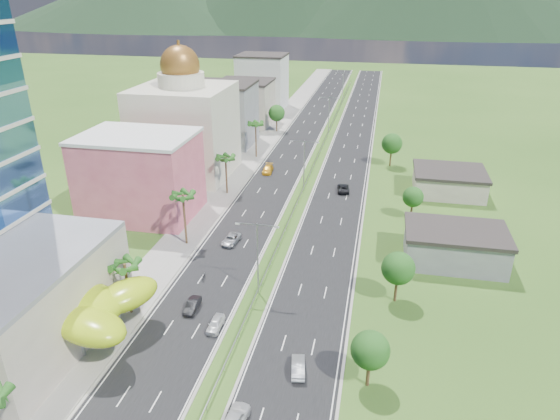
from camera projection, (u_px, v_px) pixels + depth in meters
The scene contains 35 objects.
ground at pixel (239, 337), 62.03m from camera, with size 500.00×500.00×0.00m, color #2D5119.
road_left at pixel (300, 137), 143.78m from camera, with size 11.00×260.00×0.04m, color black.
road_right at pixel (352, 140), 141.00m from camera, with size 11.00×260.00×0.04m, color black.
sidewalk_left at pixel (268, 136), 145.53m from camera, with size 7.00×260.00×0.12m, color gray.
median_guardrail at pixel (318, 156), 126.06m from camera, with size 0.10×216.06×0.76m.
streetlight_median_b at pixel (258, 251), 68.19m from camera, with size 6.04×0.25×11.00m.
streetlight_median_c at pixel (304, 160), 103.91m from camera, with size 6.04×0.25×11.00m.
streetlight_median_d at pixel (329, 112), 144.10m from camera, with size 6.04×0.25×11.00m.
streetlight_median_e at pixel (343, 84), 184.29m from camera, with size 6.04×0.25×11.00m.
lime_canopy at pixel (69, 303), 60.11m from camera, with size 18.00×15.00×7.40m.
pink_shophouse at pixel (140, 177), 92.71m from camera, with size 20.00×15.00×15.00m, color #C24F63.
domed_building at pixel (185, 126), 111.67m from camera, with size 20.00×20.00×28.70m.
midrise_grey at pixel (224, 115), 135.19m from camera, with size 16.00×15.00×16.00m, color slate.
midrise_beige at pixel (245, 103), 155.45m from camera, with size 16.00×15.00×13.00m, color #A69989.
midrise_white at pixel (262, 83), 174.97m from camera, with size 16.00×15.00×18.00m, color silver.
shed_near at pixel (454, 247), 78.14m from camera, with size 15.00×10.00×5.00m, color slate.
shed_far at pixel (448, 183), 104.69m from camera, with size 14.00×12.00×4.40m, color #A69989.
palm_tree_b at pixel (125, 267), 63.79m from camera, with size 3.60×3.60×8.10m.
palm_tree_c at pixel (183, 197), 81.06m from camera, with size 3.60×3.60×9.60m.
palm_tree_d at pixel (226, 159), 101.99m from camera, with size 3.60×3.60×8.60m.
palm_tree_e at pixel (256, 125), 124.00m from camera, with size 3.60×3.60×9.40m.
leafy_tree_lfar at pixel (277, 113), 147.45m from camera, with size 4.90×4.90×8.05m.
leafy_tree_ra at pixel (370, 350), 52.64m from camera, with size 4.20×4.20×6.90m.
leafy_tree_rb at pixel (398, 268), 67.10m from camera, with size 4.55×4.55×7.47m.
leafy_tree_rc at pixel (413, 197), 91.88m from camera, with size 3.85×3.85×6.33m.
leafy_tree_rd at pixel (392, 144), 118.92m from camera, with size 4.90×4.90×8.05m.
mountain_ridge at pixel (439, 34), 452.79m from camera, with size 860.00×140.00×90.00m, color black, non-canonical shape.
car_white_near_left at pixel (216, 324), 63.33m from camera, with size 1.59×3.94×1.34m, color silver.
car_dark_left at pixel (192, 305), 67.00m from camera, with size 1.41×4.04×1.33m, color black.
car_silver_mid_left at pixel (231, 239), 84.44m from camera, with size 2.20×4.78×1.33m, color #96989D.
car_yellow_far_left at pixel (268, 169), 116.54m from camera, with size 2.16×5.32×1.54m, color gold.
car_white_near_right at pixel (234, 420), 49.08m from camera, with size 2.01×4.99×1.70m, color silver.
car_silver_right at pixel (298, 367), 56.17m from camera, with size 1.48×4.24×1.40m, color #A6A9AD.
car_dark_far_right at pixel (343, 188), 105.74m from camera, with size 2.38×5.17×1.44m, color black.
motorcycle at pixel (204, 275), 73.99m from camera, with size 0.61×2.02×1.29m, color black.
Camera 1 is at (15.17, -48.00, 39.88)m, focal length 32.00 mm.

